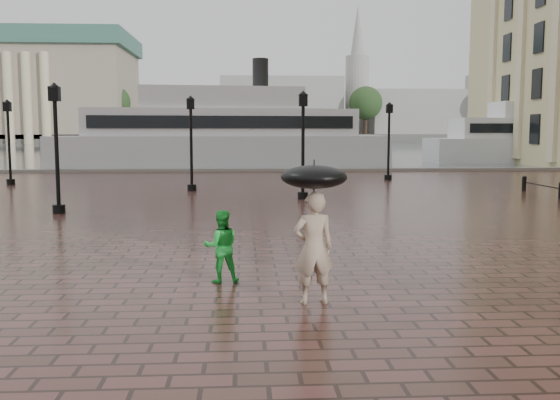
# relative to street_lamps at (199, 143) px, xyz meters

# --- Properties ---
(ground) EXTENTS (300.00, 300.00, 0.00)m
(ground) POSITION_rel_street_lamps_xyz_m (1.60, -17.60, -2.33)
(ground) COLOR #372019
(ground) RESTS_ON ground
(harbour_water) EXTENTS (240.00, 240.00, 0.00)m
(harbour_water) POSITION_rel_street_lamps_xyz_m (1.60, 74.40, -2.33)
(harbour_water) COLOR #495459
(harbour_water) RESTS_ON ground
(quay_edge) EXTENTS (80.00, 0.60, 0.30)m
(quay_edge) POSITION_rel_street_lamps_xyz_m (1.60, 14.40, -2.33)
(quay_edge) COLOR slate
(quay_edge) RESTS_ON ground
(far_shore) EXTENTS (300.00, 60.00, 2.00)m
(far_shore) POSITION_rel_street_lamps_xyz_m (1.60, 142.40, -1.33)
(far_shore) COLOR #4C4C47
(far_shore) RESTS_ON ground
(museum) EXTENTS (57.00, 32.50, 26.00)m
(museum) POSITION_rel_street_lamps_xyz_m (-53.40, 127.01, 11.58)
(museum) COLOR gray
(museum) RESTS_ON ground
(distant_skyline) EXTENTS (102.50, 22.00, 33.00)m
(distant_skyline) POSITION_rel_street_lamps_xyz_m (49.74, 132.40, 7.13)
(distant_skyline) COLOR #979590
(distant_skyline) RESTS_ON ground
(far_trees) EXTENTS (188.00, 8.00, 13.50)m
(far_trees) POSITION_rel_street_lamps_xyz_m (1.60, 120.40, 7.09)
(far_trees) COLOR #2D2119
(far_trees) RESTS_ON ground
(street_lamps) EXTENTS (21.44, 14.44, 4.40)m
(street_lamps) POSITION_rel_street_lamps_xyz_m (0.00, 0.00, 0.00)
(street_lamps) COLOR black
(street_lamps) RESTS_ON ground
(adult_pedestrian) EXTENTS (0.75, 0.55, 1.89)m
(adult_pedestrian) POSITION_rel_street_lamps_xyz_m (3.26, -19.57, -1.38)
(adult_pedestrian) COLOR tan
(adult_pedestrian) RESTS_ON ground
(child_pedestrian) EXTENTS (0.75, 0.62, 1.39)m
(child_pedestrian) POSITION_rel_street_lamps_xyz_m (1.66, -18.02, -1.63)
(child_pedestrian) COLOR green
(child_pedestrian) RESTS_ON ground
(ferry_near) EXTENTS (26.40, 9.22, 8.48)m
(ferry_near) POSITION_rel_street_lamps_xyz_m (0.40, 19.40, 0.22)
(ferry_near) COLOR silver
(ferry_near) RESTS_ON ground
(ferry_far) EXTENTS (22.83, 5.78, 7.46)m
(ferry_far) POSITION_rel_street_lamps_xyz_m (30.37, 25.64, -0.08)
(ferry_far) COLOR silver
(ferry_far) RESTS_ON ground
(umbrella) EXTENTS (1.10, 1.10, 1.20)m
(umbrella) POSITION_rel_street_lamps_xyz_m (3.26, -19.57, -0.19)
(umbrella) COLOR black
(umbrella) RESTS_ON ground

